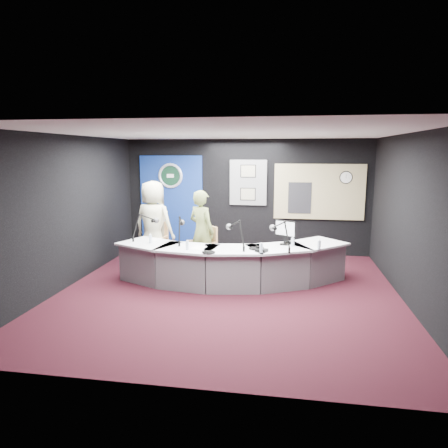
% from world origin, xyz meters
% --- Properties ---
extents(ground, '(6.00, 6.00, 0.00)m').
position_xyz_m(ground, '(0.00, 0.00, 0.00)').
color(ground, black).
rests_on(ground, ground).
extents(ceiling, '(6.00, 6.00, 0.02)m').
position_xyz_m(ceiling, '(0.00, 0.00, 2.80)').
color(ceiling, silver).
rests_on(ceiling, ground).
extents(wall_back, '(6.00, 0.02, 2.80)m').
position_xyz_m(wall_back, '(0.00, 3.00, 1.40)').
color(wall_back, black).
rests_on(wall_back, ground).
extents(wall_front, '(6.00, 0.02, 2.80)m').
position_xyz_m(wall_front, '(0.00, -3.00, 1.40)').
color(wall_front, black).
rests_on(wall_front, ground).
extents(wall_left, '(0.02, 6.00, 2.80)m').
position_xyz_m(wall_left, '(-3.00, 0.00, 1.40)').
color(wall_left, black).
rests_on(wall_left, ground).
extents(wall_right, '(0.02, 6.00, 2.80)m').
position_xyz_m(wall_right, '(3.00, 0.00, 1.40)').
color(wall_right, black).
rests_on(wall_right, ground).
extents(broadcast_desk, '(4.50, 1.90, 0.75)m').
position_xyz_m(broadcast_desk, '(-0.05, 0.55, 0.38)').
color(broadcast_desk, silver).
rests_on(broadcast_desk, ground).
extents(backdrop_panel, '(1.60, 0.05, 2.30)m').
position_xyz_m(backdrop_panel, '(-1.90, 2.97, 1.25)').
color(backdrop_panel, navy).
rests_on(backdrop_panel, wall_back).
extents(agency_seal, '(0.63, 0.07, 0.63)m').
position_xyz_m(agency_seal, '(-1.90, 2.93, 1.90)').
color(agency_seal, silver).
rests_on(agency_seal, backdrop_panel).
extents(seal_center, '(0.48, 0.01, 0.48)m').
position_xyz_m(seal_center, '(-1.90, 2.94, 1.90)').
color(seal_center, black).
rests_on(seal_center, backdrop_panel).
extents(pinboard, '(0.90, 0.04, 1.10)m').
position_xyz_m(pinboard, '(0.05, 2.97, 1.75)').
color(pinboard, slate).
rests_on(pinboard, wall_back).
extents(framed_photo_upper, '(0.34, 0.02, 0.27)m').
position_xyz_m(framed_photo_upper, '(0.05, 2.94, 2.03)').
color(framed_photo_upper, gray).
rests_on(framed_photo_upper, pinboard).
extents(framed_photo_lower, '(0.34, 0.02, 0.27)m').
position_xyz_m(framed_photo_lower, '(0.05, 2.94, 1.47)').
color(framed_photo_lower, gray).
rests_on(framed_photo_lower, pinboard).
extents(booth_window_frame, '(2.12, 0.06, 1.32)m').
position_xyz_m(booth_window_frame, '(1.75, 2.97, 1.55)').
color(booth_window_frame, tan).
rests_on(booth_window_frame, wall_back).
extents(booth_glow, '(2.00, 0.02, 1.20)m').
position_xyz_m(booth_glow, '(1.75, 2.96, 1.55)').
color(booth_glow, beige).
rests_on(booth_glow, booth_window_frame).
extents(equipment_rack, '(0.55, 0.02, 0.75)m').
position_xyz_m(equipment_rack, '(1.30, 2.94, 1.40)').
color(equipment_rack, black).
rests_on(equipment_rack, booth_window_frame).
extents(wall_clock, '(0.28, 0.01, 0.28)m').
position_xyz_m(wall_clock, '(2.35, 2.94, 1.90)').
color(wall_clock, white).
rests_on(wall_clock, booth_window_frame).
extents(armchair_left, '(0.58, 0.58, 0.90)m').
position_xyz_m(armchair_left, '(-1.88, 1.50, 0.45)').
color(armchair_left, tan).
rests_on(armchair_left, ground).
extents(armchair_right, '(0.73, 0.73, 0.91)m').
position_xyz_m(armchair_right, '(-0.73, 1.19, 0.46)').
color(armchair_right, tan).
rests_on(armchair_right, ground).
extents(draped_jacket, '(0.51, 0.18, 0.70)m').
position_xyz_m(draped_jacket, '(-1.94, 1.75, 0.62)').
color(draped_jacket, gray).
rests_on(draped_jacket, armchair_left).
extents(person_man, '(1.02, 0.77, 1.88)m').
position_xyz_m(person_man, '(-1.88, 1.50, 0.94)').
color(person_man, beige).
rests_on(person_man, ground).
extents(person_woman, '(0.75, 0.68, 1.72)m').
position_xyz_m(person_woman, '(-0.73, 1.19, 0.86)').
color(person_woman, olive).
rests_on(person_woman, ground).
extents(computer_monitor, '(0.42, 0.26, 0.32)m').
position_xyz_m(computer_monitor, '(0.98, 0.70, 1.07)').
color(computer_monitor, black).
rests_on(computer_monitor, broadcast_desk).
extents(desk_phone, '(0.24, 0.22, 0.05)m').
position_xyz_m(desk_phone, '(0.58, 0.11, 0.78)').
color(desk_phone, black).
rests_on(desk_phone, broadcast_desk).
extents(headphones_near, '(0.22, 0.22, 0.04)m').
position_xyz_m(headphones_near, '(0.46, 0.25, 0.77)').
color(headphones_near, black).
rests_on(headphones_near, broadcast_desk).
extents(headphones_far, '(0.22, 0.22, 0.04)m').
position_xyz_m(headphones_far, '(-0.32, -0.15, 0.77)').
color(headphones_far, black).
rests_on(headphones_far, broadcast_desk).
extents(paper_stack, '(0.22, 0.31, 0.00)m').
position_xyz_m(paper_stack, '(-1.61, 0.74, 0.75)').
color(paper_stack, white).
rests_on(paper_stack, broadcast_desk).
extents(notepad, '(0.29, 0.36, 0.00)m').
position_xyz_m(notepad, '(-0.58, 0.20, 0.75)').
color(notepad, white).
rests_on(notepad, broadcast_desk).
extents(boom_mic_a, '(0.42, 0.66, 0.60)m').
position_xyz_m(boom_mic_a, '(-1.81, 0.78, 1.05)').
color(boom_mic_a, black).
rests_on(boom_mic_a, broadcast_desk).
extents(boom_mic_b, '(0.23, 0.73, 0.60)m').
position_xyz_m(boom_mic_b, '(-1.02, 0.57, 1.05)').
color(boom_mic_b, black).
rests_on(boom_mic_b, broadcast_desk).
extents(boom_mic_c, '(0.46, 0.64, 0.60)m').
position_xyz_m(boom_mic_c, '(0.10, 0.32, 1.05)').
color(boom_mic_c, black).
rests_on(boom_mic_c, broadcast_desk).
extents(boom_mic_d, '(0.44, 0.65, 0.60)m').
position_xyz_m(boom_mic_d, '(0.91, 0.34, 1.05)').
color(boom_mic_d, black).
rests_on(boom_mic_d, broadcast_desk).
extents(water_bottles, '(3.24, 0.63, 0.18)m').
position_xyz_m(water_bottles, '(0.01, 0.31, 0.84)').
color(water_bottles, silver).
rests_on(water_bottles, broadcast_desk).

